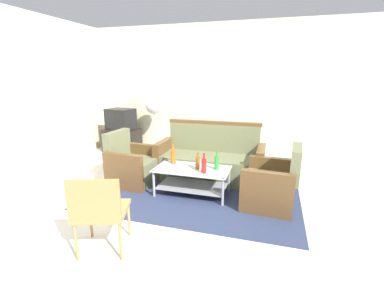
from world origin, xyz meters
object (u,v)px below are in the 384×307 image
couch (210,161)px  cup (201,163)px  bottle_red (204,165)px  bottle_orange (173,156)px  tv_stand (122,140)px  armchair_right (272,186)px  bottle_green (217,163)px  wicker_chair (99,208)px  television (121,119)px  coffee_table (192,177)px  pedestal_fan (154,109)px  armchair_left (133,166)px  bottle_brown (198,163)px

couch → cup: 0.62m
couch → bottle_red: couch is taller
bottle_orange → tv_stand: (-1.95, 1.75, -0.27)m
tv_stand → armchair_right: bearing=-29.3°
couch → bottle_red: size_ratio=6.18×
bottle_green → wicker_chair: 1.87m
bottle_orange → bottle_green: size_ratio=1.12×
bottle_red → bottle_green: bearing=54.7°
bottle_red → television: size_ratio=0.43×
tv_stand → wicker_chair: (1.86, -3.52, 0.23)m
armchair_right → coffee_table: size_ratio=0.77×
couch → pedestal_fan: 2.12m
cup → bottle_red: bearing=-65.9°
tv_stand → television: size_ratio=1.19×
bottle_green → cup: bottle_green is taller
television → pedestal_fan: 0.86m
pedestal_fan → wicker_chair: 3.75m
armchair_left → cup: size_ratio=8.50×
bottle_green → television: (-2.65, 1.83, 0.25)m
coffee_table → tv_stand: tv_stand is taller
bottle_orange → bottle_brown: (0.43, -0.14, -0.02)m
wicker_chair → television: bearing=99.1°
couch → bottle_brown: bearing=88.2°
television → bottle_red: bearing=152.0°
bottle_orange → tv_stand: bottle_orange is taller
cup → television: television is taller
cup → bottle_brown: bearing=-96.9°
bottle_brown → pedestal_fan: 2.54m
armchair_right → armchair_left: bearing=88.8°
television → cup: bearing=154.5°
armchair_left → television: (-1.23, 1.73, 0.47)m
bottle_red → bottle_green: bottle_red is taller
coffee_table → tv_stand: bearing=140.6°
bottle_orange → bottle_brown: bottle_orange is taller
cup → tv_stand: (-2.40, 1.77, -0.20)m
bottle_brown → pedestal_fan: bearing=129.0°
bottle_brown → tv_stand: (-2.39, 1.89, -0.24)m
couch → armchair_right: 1.29m
pedestal_fan → bottle_red: bearing=-50.8°
cup → bottle_green: bearing=-13.2°
couch → television: (-2.41, 1.17, 0.44)m
pedestal_fan → armchair_right: bearing=-37.0°
armchair_left → bottle_red: bearing=80.6°
coffee_table → bottle_brown: 0.25m
wicker_chair → bottle_green: bearing=46.0°
couch → coffee_table: 0.73m
television → wicker_chair: (1.86, -3.52, -0.27)m
couch → bottle_red: 0.89m
coffee_table → bottle_brown: bearing=5.2°
wicker_chair → bottle_brown: bearing=53.3°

